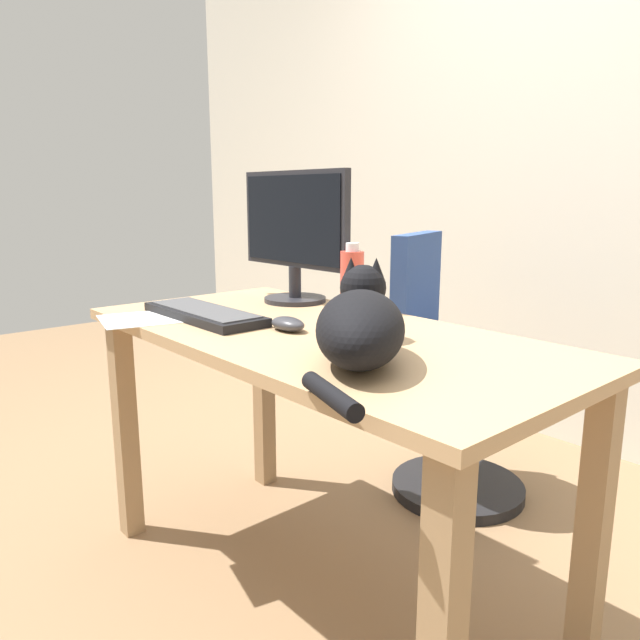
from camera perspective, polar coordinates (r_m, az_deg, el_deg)
name	(u,v)px	position (r m, az deg, el deg)	size (l,w,h in m)	color
ground_plane	(318,588)	(1.84, -0.21, -24.27)	(8.00, 8.00, 0.00)	#846647
back_wall	(605,141)	(2.75, 25.61, 15.22)	(6.00, 0.04, 2.60)	beige
desk	(318,375)	(1.56, -0.23, -5.25)	(1.36, 0.66, 0.75)	tan
office_chair	(449,383)	(2.22, 12.23, -5.88)	(0.50, 0.48, 0.95)	black
monitor	(294,231)	(1.91, -2.49, 8.46)	(0.48, 0.20, 0.41)	#232328
keyboard	(204,314)	(1.70, -11.05, 0.61)	(0.44, 0.15, 0.03)	black
cat	(360,323)	(1.23, 3.88, -0.28)	(0.44, 0.47, 0.20)	black
computer_mouse	(288,324)	(1.52, -3.09, -0.37)	(0.11, 0.06, 0.04)	#333338
paper_sheet	(156,318)	(1.74, -15.40, 0.23)	(0.21, 0.30, 0.00)	white
water_bottle	(352,282)	(1.72, 3.07, 3.68)	(0.07, 0.07, 0.21)	#D84C3D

